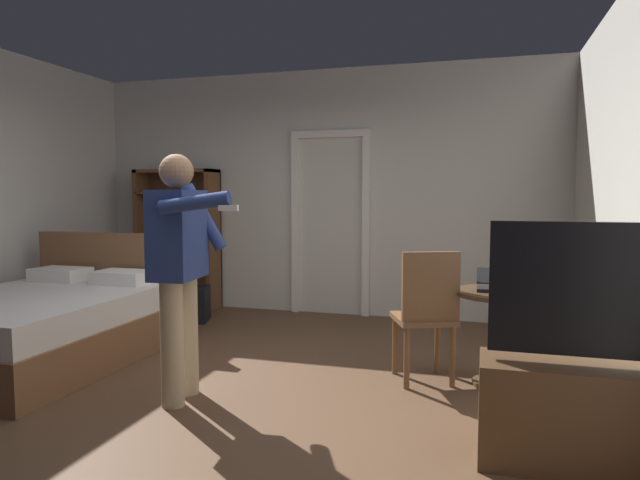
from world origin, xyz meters
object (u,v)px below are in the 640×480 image
object	(u,v)px
bookshelf	(179,233)
suitcase_dark	(184,304)
bed	(42,325)
bottle_on_table	(526,279)
wooden_chair	(426,311)
tv_flatscreen	(607,401)
side_table	(503,321)
person_blue_shirt	(180,259)
laptop	(500,285)

from	to	relation	value
bookshelf	suitcase_dark	bearing A→B (deg)	-56.56
bed	bottle_on_table	size ratio (longest dim) A/B	7.94
bottle_on_table	wooden_chair	world-z (taller)	wooden_chair
tv_flatscreen	suitcase_dark	xyz separation A→B (m)	(-3.75, 2.39, -0.17)
bottle_on_table	wooden_chair	bearing A→B (deg)	-177.89
bed	wooden_chair	size ratio (longest dim) A/B	2.04
tv_flatscreen	bottle_on_table	size ratio (longest dim) A/B	4.95
bottle_on_table	side_table	bearing A→B (deg)	150.26
wooden_chair	bed	bearing A→B (deg)	-174.53
bottle_on_table	suitcase_dark	world-z (taller)	bottle_on_table
bookshelf	side_table	distance (m)	4.23
bed	wooden_chair	bearing A→B (deg)	5.47
person_blue_shirt	bed	bearing A→B (deg)	163.20
wooden_chair	suitcase_dark	xyz separation A→B (m)	(-2.75, 1.32, -0.35)
bed	suitcase_dark	size ratio (longest dim) A/B	3.93
bed	person_blue_shirt	bearing A→B (deg)	-16.80
side_table	tv_flatscreen	bearing A→B (deg)	-68.92
wooden_chair	suitcase_dark	world-z (taller)	wooden_chair
bookshelf	laptop	bearing A→B (deg)	-27.61
side_table	wooden_chair	bearing A→B (deg)	-169.00
laptop	suitcase_dark	xyz separation A→B (m)	(-3.26, 1.25, -0.56)
suitcase_dark	bed	bearing A→B (deg)	-121.21
laptop	bed	bearing A→B (deg)	-174.33
side_table	wooden_chair	world-z (taller)	wooden_chair
bookshelf	wooden_chair	bearing A→B (deg)	-32.03
tv_flatscreen	laptop	xyz separation A→B (m)	(-0.48, 1.13, 0.39)
suitcase_dark	laptop	bearing A→B (deg)	-37.95
bed	tv_flatscreen	bearing A→B (deg)	-10.44
bottle_on_table	person_blue_shirt	xyz separation A→B (m)	(-2.24, -0.81, 0.15)
bed	laptop	distance (m)	3.72
bookshelf	person_blue_shirt	world-z (taller)	bookshelf
laptop	side_table	bearing A→B (deg)	55.16
laptop	bottle_on_table	size ratio (longest dim) A/B	1.27
tv_flatscreen	person_blue_shirt	bearing A→B (deg)	173.68
bookshelf	bottle_on_table	world-z (taller)	bookshelf
side_table	laptop	world-z (taller)	laptop
laptop	person_blue_shirt	bearing A→B (deg)	-157.75
bookshelf	tv_flatscreen	bearing A→B (deg)	-36.21
bed	side_table	distance (m)	3.73
wooden_chair	laptop	bearing A→B (deg)	6.91
person_blue_shirt	suitcase_dark	size ratio (longest dim) A/B	3.23
side_table	laptop	size ratio (longest dim) A/B	2.16
bed	tv_flatscreen	xyz separation A→B (m)	(4.16, -0.77, 0.06)
wooden_chair	bookshelf	bearing A→B (deg)	147.97
side_table	bottle_on_table	distance (m)	0.37
bottle_on_table	suitcase_dark	xyz separation A→B (m)	(-3.43, 1.29, -0.62)
tv_flatscreen	person_blue_shirt	distance (m)	2.64
wooden_chair	suitcase_dark	size ratio (longest dim) A/B	1.92
laptop	suitcase_dark	bearing A→B (deg)	158.97
bookshelf	wooden_chair	world-z (taller)	bookshelf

